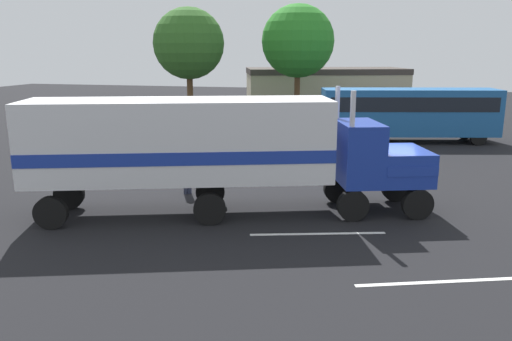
{
  "coord_description": "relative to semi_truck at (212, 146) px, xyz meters",
  "views": [
    {
      "loc": [
        -0.07,
        -19.14,
        5.81
      ],
      "look_at": [
        -4.28,
        -1.87,
        1.6
      ],
      "focal_mm": 35.88,
      "sensor_mm": 36.0,
      "label": 1
    }
  ],
  "objects": [
    {
      "name": "lane_stripe_near",
      "position": [
        3.94,
        -1.16,
        -2.52
      ],
      "size": [
        4.27,
        1.38,
        0.01
      ],
      "primitive_type": "cube",
      "rotation": [
        0.0,
        0.0,
        0.28
      ],
      "color": "silver",
      "rests_on": "ground_plane"
    },
    {
      "name": "tree_left",
      "position": [
        -8.05,
        19.01,
        3.71
      ],
      "size": [
        5.14,
        5.14,
        8.83
      ],
      "color": "brown",
      "rests_on": "ground_plane"
    },
    {
      "name": "ground_plane",
      "position": [
        5.76,
        2.34,
        -2.52
      ],
      "size": [
        120.0,
        120.0,
        0.0
      ],
      "primitive_type": "plane",
      "color": "black"
    },
    {
      "name": "building_backdrop",
      "position": [
        0.65,
        30.59,
        -0.23
      ],
      "size": [
        15.33,
        10.21,
        4.19
      ],
      "color": "#B7AD8C",
      "rests_on": "ground_plane"
    },
    {
      "name": "parked_car",
      "position": [
        -6.23,
        9.71,
        -1.72
      ],
      "size": [
        4.75,
        3.14,
        1.57
      ],
      "color": "black",
      "rests_on": "ground_plane"
    },
    {
      "name": "semi_truck",
      "position": [
        0.0,
        0.0,
        0.0
      ],
      "size": [
        14.21,
        6.86,
        4.5
      ],
      "color": "#193399",
      "rests_on": "ground_plane"
    },
    {
      "name": "parked_bus",
      "position": [
        7.47,
        17.2,
        -0.46
      ],
      "size": [
        11.29,
        4.94,
        3.4
      ],
      "color": "#1E5999",
      "rests_on": "ground_plane"
    },
    {
      "name": "tree_center",
      "position": [
        -0.67,
        22.72,
        3.91
      ],
      "size": [
        5.5,
        5.5,
        9.21
      ],
      "color": "brown",
      "rests_on": "ground_plane"
    },
    {
      "name": "person_bystander",
      "position": [
        -1.9,
        2.34,
        -1.63
      ],
      "size": [
        0.42,
        0.48,
        1.63
      ],
      "color": "#2D3347",
      "rests_on": "ground_plane"
    },
    {
      "name": "lane_stripe_mid",
      "position": [
        7.38,
        -3.94,
        -2.52
      ],
      "size": [
        4.2,
        1.63,
        0.01
      ],
      "primitive_type": "cube",
      "rotation": [
        0.0,
        0.0,
        0.34
      ],
      "color": "silver",
      "rests_on": "ground_plane"
    }
  ]
}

